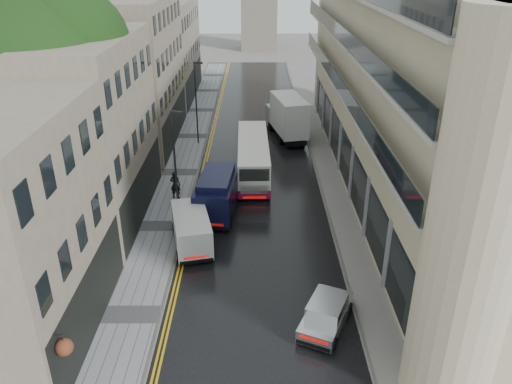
{
  "coord_description": "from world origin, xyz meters",
  "views": [
    {
      "loc": [
        -0.14,
        -7.48,
        15.3
      ],
      "look_at": [
        -0.1,
        18.0,
        3.0
      ],
      "focal_mm": 35.0,
      "sensor_mm": 36.0,
      "label": 1
    }
  ],
  "objects_px": {
    "navy_van": "(196,205)",
    "lamp_post_near": "(176,171)",
    "tree_near": "(38,115)",
    "white_lorry": "(281,123)",
    "lamp_post_far": "(196,104)",
    "silver_hatchback": "(301,326)",
    "cream_bus": "(239,172)",
    "tree_far": "(107,76)",
    "white_van": "(178,246)",
    "pedestrian": "(175,185)"
  },
  "relations": [
    {
      "from": "navy_van",
      "to": "lamp_post_near",
      "type": "bearing_deg",
      "value": -168.14
    },
    {
      "from": "tree_near",
      "to": "white_lorry",
      "type": "bearing_deg",
      "value": 43.59
    },
    {
      "from": "lamp_post_near",
      "to": "lamp_post_far",
      "type": "relative_size",
      "value": 1.03
    },
    {
      "from": "navy_van",
      "to": "silver_hatchback",
      "type": "bearing_deg",
      "value": -55.77
    },
    {
      "from": "silver_hatchback",
      "to": "lamp_post_far",
      "type": "bearing_deg",
      "value": 130.12
    },
    {
      "from": "silver_hatchback",
      "to": "cream_bus",
      "type": "bearing_deg",
      "value": 125.7
    },
    {
      "from": "silver_hatchback",
      "to": "lamp_post_near",
      "type": "xyz_separation_m",
      "value": [
        -6.64,
        9.86,
        3.04
      ]
    },
    {
      "from": "tree_far",
      "to": "silver_hatchback",
      "type": "distance_m",
      "value": 28.0
    },
    {
      "from": "cream_bus",
      "to": "lamp_post_near",
      "type": "relative_size",
      "value": 1.34
    },
    {
      "from": "tree_far",
      "to": "lamp_post_far",
      "type": "bearing_deg",
      "value": 7.78
    },
    {
      "from": "lamp_post_far",
      "to": "lamp_post_near",
      "type": "bearing_deg",
      "value": -71.3
    },
    {
      "from": "tree_far",
      "to": "tree_near",
      "type": "bearing_deg",
      "value": -91.32
    },
    {
      "from": "tree_far",
      "to": "silver_hatchback",
      "type": "xyz_separation_m",
      "value": [
        14.04,
        -23.59,
        -5.52
      ]
    },
    {
      "from": "navy_van",
      "to": "lamp_post_far",
      "type": "height_order",
      "value": "lamp_post_far"
    },
    {
      "from": "white_lorry",
      "to": "white_van",
      "type": "relative_size",
      "value": 1.66
    },
    {
      "from": "cream_bus",
      "to": "white_lorry",
      "type": "height_order",
      "value": "white_lorry"
    },
    {
      "from": "pedestrian",
      "to": "navy_van",
      "type": "bearing_deg",
      "value": 127.7
    },
    {
      "from": "white_van",
      "to": "navy_van",
      "type": "relative_size",
      "value": 0.79
    },
    {
      "from": "cream_bus",
      "to": "navy_van",
      "type": "bearing_deg",
      "value": -116.54
    },
    {
      "from": "tree_near",
      "to": "navy_van",
      "type": "xyz_separation_m",
      "value": [
        8.73,
        -0.6,
        -5.49
      ]
    },
    {
      "from": "tree_near",
      "to": "lamp_post_near",
      "type": "bearing_deg",
      "value": -5.41
    },
    {
      "from": "tree_near",
      "to": "lamp_post_near",
      "type": "relative_size",
      "value": 1.92
    },
    {
      "from": "white_van",
      "to": "tree_near",
      "type": "bearing_deg",
      "value": 138.23
    },
    {
      "from": "white_lorry",
      "to": "silver_hatchback",
      "type": "relative_size",
      "value": 2.02
    },
    {
      "from": "tree_near",
      "to": "tree_far",
      "type": "xyz_separation_m",
      "value": [
        0.3,
        13.0,
        -0.72
      ]
    },
    {
      "from": "tree_far",
      "to": "lamp_post_far",
      "type": "height_order",
      "value": "tree_far"
    },
    {
      "from": "cream_bus",
      "to": "white_lorry",
      "type": "xyz_separation_m",
      "value": [
        3.31,
        9.17,
        0.62
      ]
    },
    {
      "from": "navy_van",
      "to": "white_van",
      "type": "bearing_deg",
      "value": -92.73
    },
    {
      "from": "white_van",
      "to": "silver_hatchback",
      "type": "bearing_deg",
      "value": -57.05
    },
    {
      "from": "navy_van",
      "to": "lamp_post_far",
      "type": "relative_size",
      "value": 0.8
    },
    {
      "from": "lamp_post_near",
      "to": "lamp_post_far",
      "type": "height_order",
      "value": "lamp_post_near"
    },
    {
      "from": "pedestrian",
      "to": "lamp_post_near",
      "type": "height_order",
      "value": "lamp_post_near"
    },
    {
      "from": "tree_far",
      "to": "lamp_post_near",
      "type": "bearing_deg",
      "value": -61.69
    },
    {
      "from": "silver_hatchback",
      "to": "lamp_post_far",
      "type": "xyz_separation_m",
      "value": [
        -7.01,
        24.55,
        2.93
      ]
    },
    {
      "from": "white_van",
      "to": "navy_van",
      "type": "xyz_separation_m",
      "value": [
        0.53,
        3.97,
        0.42
      ]
    },
    {
      "from": "tree_far",
      "to": "cream_bus",
      "type": "xyz_separation_m",
      "value": [
        10.93,
        -8.33,
        -4.88
      ]
    },
    {
      "from": "white_van",
      "to": "navy_van",
      "type": "distance_m",
      "value": 4.03
    },
    {
      "from": "cream_bus",
      "to": "silver_hatchback",
      "type": "xyz_separation_m",
      "value": [
        3.11,
        -15.26,
        -0.64
      ]
    },
    {
      "from": "white_lorry",
      "to": "cream_bus",
      "type": "bearing_deg",
      "value": -121.75
    },
    {
      "from": "white_lorry",
      "to": "navy_van",
      "type": "distance_m",
      "value": 15.59
    },
    {
      "from": "pedestrian",
      "to": "lamp_post_near",
      "type": "relative_size",
      "value": 0.27
    },
    {
      "from": "white_lorry",
      "to": "lamp_post_far",
      "type": "relative_size",
      "value": 1.05
    },
    {
      "from": "tree_near",
      "to": "navy_van",
      "type": "height_order",
      "value": "tree_near"
    },
    {
      "from": "lamp_post_near",
      "to": "pedestrian",
      "type": "bearing_deg",
      "value": 123.97
    },
    {
      "from": "silver_hatchback",
      "to": "lamp_post_near",
      "type": "height_order",
      "value": "lamp_post_near"
    },
    {
      "from": "white_van",
      "to": "pedestrian",
      "type": "xyz_separation_m",
      "value": [
        -1.25,
        7.62,
        0.08
      ]
    },
    {
      "from": "tree_near",
      "to": "white_lorry",
      "type": "distance_m",
      "value": 20.69
    },
    {
      "from": "pedestrian",
      "to": "tree_far",
      "type": "bearing_deg",
      "value": -44.54
    },
    {
      "from": "pedestrian",
      "to": "cream_bus",
      "type": "bearing_deg",
      "value": -147.52
    },
    {
      "from": "tree_far",
      "to": "silver_hatchback",
      "type": "bearing_deg",
      "value": -59.24
    }
  ]
}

